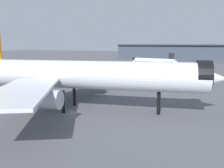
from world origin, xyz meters
TOP-DOWN VIEW (x-y plane):
  - ground at (0.00, 0.00)m, footprint 900.00×900.00m
  - airliner_near_gate at (-0.65, 3.07)m, footprint 68.44×61.43m
  - airliner_far_taxiway at (-10.30, 114.03)m, footprint 35.64×32.00m
  - terminal_building at (14.32, 198.63)m, footprint 166.39×54.38m
  - service_truck_front at (18.45, 38.93)m, footprint 5.38×5.63m
  - baggage_tug_wing at (5.84, 44.17)m, footprint 3.53×3.26m

SIDE VIEW (x-z plane):
  - ground at x=0.00m, z-range 0.00..0.00m
  - baggage_tug_wing at x=5.84m, z-range 0.05..1.90m
  - service_truck_front at x=18.45m, z-range 0.09..3.09m
  - airliner_far_taxiway at x=-10.30m, z-range -0.63..9.95m
  - terminal_building at x=14.32m, z-range -6.48..22.98m
  - airliner_near_gate at x=-0.65m, z-range -1.18..18.72m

